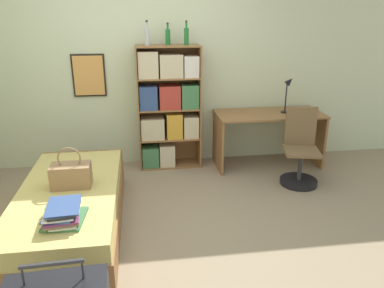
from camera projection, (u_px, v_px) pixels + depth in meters
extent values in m
plane|color=gray|center=(154.00, 224.00, 3.71)|extent=(14.00, 14.00, 0.00)
cube|color=beige|center=(145.00, 67.00, 4.85)|extent=(10.00, 0.06, 2.60)
cube|color=black|center=(89.00, 75.00, 4.74)|extent=(0.41, 0.02, 0.54)
cube|color=#DB994C|center=(89.00, 76.00, 4.73)|extent=(0.37, 0.01, 0.50)
cube|color=olive|center=(72.00, 217.00, 3.56)|extent=(0.92, 1.96, 0.28)
cube|color=tan|center=(69.00, 196.00, 3.48)|extent=(0.89, 1.93, 0.17)
cube|color=olive|center=(84.00, 169.00, 4.43)|extent=(0.92, 0.04, 0.45)
cube|color=#93704C|center=(71.00, 176.00, 3.45)|extent=(0.36, 0.21, 0.22)
torus|color=#93704C|center=(69.00, 158.00, 3.39)|extent=(0.21, 0.02, 0.21)
cube|color=#427A4C|center=(65.00, 219.00, 2.92)|extent=(0.32, 0.37, 0.02)
cube|color=silver|center=(65.00, 217.00, 2.91)|extent=(0.22, 0.37, 0.01)
cube|color=#99894C|center=(61.00, 217.00, 2.89)|extent=(0.30, 0.35, 0.02)
cube|color=#7A336B|center=(62.00, 215.00, 2.88)|extent=(0.29, 0.36, 0.02)
cube|color=#334C84|center=(61.00, 212.00, 2.88)|extent=(0.25, 0.36, 0.02)
cube|color=silver|center=(60.00, 211.00, 2.87)|extent=(0.25, 0.34, 0.01)
cube|color=#232328|center=(63.00, 208.00, 2.88)|extent=(0.24, 0.36, 0.02)
cube|color=#334C84|center=(63.00, 206.00, 2.88)|extent=(0.27, 0.35, 0.01)
cylinder|color=#2D2D33|center=(23.00, 276.00, 2.07)|extent=(0.01, 0.01, 0.12)
cylinder|color=#2D2D33|center=(83.00, 269.00, 2.13)|extent=(0.01, 0.01, 0.12)
cube|color=#2D2D33|center=(52.00, 264.00, 2.08)|extent=(0.35, 0.03, 0.02)
cube|color=olive|center=(139.00, 109.00, 4.80)|extent=(0.02, 0.33, 1.59)
cube|color=olive|center=(199.00, 107.00, 4.91)|extent=(0.02, 0.33, 1.59)
cube|color=olive|center=(168.00, 105.00, 5.00)|extent=(0.80, 0.01, 1.59)
cube|color=olive|center=(170.00, 164.00, 5.12)|extent=(0.77, 0.33, 0.02)
cube|color=olive|center=(170.00, 137.00, 4.99)|extent=(0.77, 0.33, 0.02)
cube|color=olive|center=(169.00, 108.00, 4.85)|extent=(0.77, 0.33, 0.02)
cube|color=olive|center=(168.00, 78.00, 4.72)|extent=(0.77, 0.33, 0.02)
cube|color=olive|center=(168.00, 46.00, 4.59)|extent=(0.77, 0.33, 0.02)
cube|color=#427A4C|center=(150.00, 156.00, 5.02)|extent=(0.22, 0.25, 0.27)
cube|color=beige|center=(167.00, 154.00, 5.05)|extent=(0.20, 0.25, 0.29)
cube|color=beige|center=(152.00, 128.00, 4.89)|extent=(0.30, 0.25, 0.27)
cube|color=gold|center=(174.00, 125.00, 4.92)|extent=(0.20, 0.25, 0.33)
cube|color=beige|center=(190.00, 126.00, 4.96)|extent=(0.19, 0.25, 0.29)
cube|color=#334C84|center=(148.00, 97.00, 4.75)|extent=(0.22, 0.25, 0.30)
cube|color=#B2382D|center=(170.00, 97.00, 4.79)|extent=(0.27, 0.25, 0.30)
cube|color=#427A4C|center=(189.00, 96.00, 4.82)|extent=(0.22, 0.25, 0.30)
cube|color=beige|center=(148.00, 65.00, 4.61)|extent=(0.25, 0.25, 0.32)
cube|color=beige|center=(171.00, 66.00, 4.66)|extent=(0.29, 0.25, 0.28)
cube|color=silver|center=(191.00, 66.00, 4.69)|extent=(0.18, 0.25, 0.26)
cylinder|color=#B7BCC1|center=(147.00, 37.00, 4.51)|extent=(0.06, 0.06, 0.21)
cylinder|color=#B7BCC1|center=(147.00, 25.00, 4.46)|extent=(0.02, 0.02, 0.06)
cylinder|color=#232328|center=(147.00, 21.00, 4.45)|extent=(0.03, 0.03, 0.02)
cylinder|color=#1E6B2D|center=(168.00, 37.00, 4.60)|extent=(0.06, 0.06, 0.18)
cylinder|color=#1E6B2D|center=(168.00, 27.00, 4.56)|extent=(0.02, 0.02, 0.06)
cylinder|color=#232328|center=(168.00, 23.00, 4.55)|extent=(0.03, 0.03, 0.02)
cylinder|color=#1E6B2D|center=(186.00, 37.00, 4.56)|extent=(0.06, 0.06, 0.20)
cylinder|color=#1E6B2D|center=(186.00, 25.00, 4.52)|extent=(0.02, 0.02, 0.06)
cylinder|color=#232328|center=(186.00, 22.00, 4.51)|extent=(0.03, 0.03, 0.02)
cube|color=olive|center=(269.00, 114.00, 4.91)|extent=(1.40, 0.63, 0.02)
cube|color=olive|center=(218.00, 142.00, 4.95)|extent=(0.03, 0.59, 0.70)
cube|color=olive|center=(315.00, 138.00, 5.12)|extent=(0.03, 0.59, 0.70)
cylinder|color=black|center=(285.00, 112.00, 4.92)|extent=(0.10, 0.10, 0.02)
cylinder|color=black|center=(286.00, 97.00, 4.86)|extent=(0.02, 0.02, 0.37)
cone|color=black|center=(290.00, 81.00, 4.79)|extent=(0.13, 0.09, 0.13)
cylinder|color=black|center=(298.00, 182.00, 4.55)|extent=(0.45, 0.45, 0.06)
cylinder|color=#333338|center=(300.00, 168.00, 4.49)|extent=(0.05, 0.05, 0.41)
cube|color=brown|center=(302.00, 151.00, 4.42)|extent=(0.48, 0.48, 0.03)
cube|color=brown|center=(301.00, 126.00, 4.51)|extent=(0.36, 0.12, 0.48)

